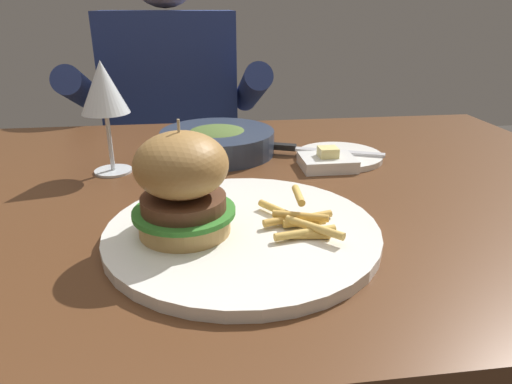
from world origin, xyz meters
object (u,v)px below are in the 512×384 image
Objects in this scene: main_plate at (242,232)px; bread_plate at (339,156)px; soup_bowl at (218,141)px; wine_glass at (103,90)px; diner_person at (176,159)px; burger_sandwich at (182,184)px; butter_dish at (327,161)px; table_knife at (311,149)px.

main_plate is 2.11× the size of bread_plate.
wine_glass is at bearing -155.85° from soup_bowl.
main_plate is 0.34m from bread_plate.
diner_person is (-0.12, 0.85, -0.18)m from main_plate.
wine_glass is at bearing 126.41° from main_plate.
burger_sandwich is 0.73× the size of wine_glass.
butter_dish is at bearing -30.75° from soup_bowl.
bread_plate is 1.71× the size of butter_dish.
wine_glass is at bearing -173.79° from table_knife.
wine_glass reaches higher than butter_dish.
butter_dish is at bearing 44.69° from burger_sandwich.
soup_bowl is (-0.17, 0.04, 0.01)m from table_knife.
burger_sandwich is 0.34m from soup_bowl.
soup_bowl is (0.18, 0.08, -0.11)m from wine_glass.
table_knife is 0.18× the size of diner_person.
wine_glass is 0.41m from bread_plate.
soup_bowl is at bearing 24.15° from wine_glass.
main_plate is at bearing -82.30° from diner_person.
diner_person is at bearing 83.24° from wine_glass.
butter_dish is 0.21m from soup_bowl.
soup_bowl is (-0.01, 0.33, 0.02)m from main_plate.
main_plate is 0.27× the size of diner_person.
soup_bowl is at bearing 80.71° from burger_sandwich.
burger_sandwich is at bearing -134.15° from bread_plate.
main_plate is 1.80× the size of wine_glass.
diner_person is (-0.28, 0.63, -0.19)m from butter_dish.
bread_plate is at bearing -15.89° from soup_bowl.
wine_glass is (-0.12, 0.26, 0.06)m from burger_sandwich.
table_knife is (0.15, 0.29, 0.01)m from main_plate.
diner_person reaches higher than wine_glass.
burger_sandwich is at bearing -126.83° from table_knife.
soup_bowl is at bearing 91.92° from main_plate.
diner_person is (-0.10, 0.52, -0.20)m from soup_bowl.
burger_sandwich is at bearing -135.31° from butter_dish.
butter_dish is at bearing -79.14° from table_knife.
burger_sandwich is 0.63× the size of table_knife.
diner_person is (-0.32, 0.58, -0.18)m from bread_plate.
wine_glass reaches higher than table_knife.
wine_glass is 0.86× the size of soup_bowl.
wine_glass is at bearing 115.12° from burger_sandwich.
butter_dish is (-0.03, -0.05, 0.01)m from bread_plate.
diner_person is at bearing 114.18° from butter_dish.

